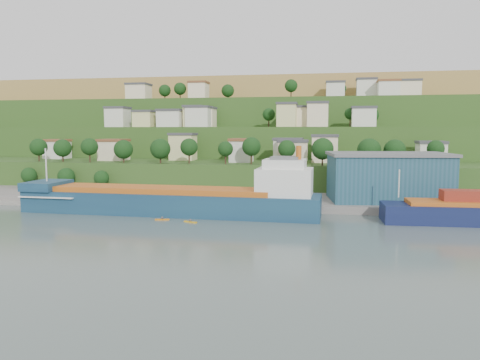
% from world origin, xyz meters
% --- Properties ---
extents(ground, '(500.00, 500.00, 0.00)m').
position_xyz_m(ground, '(0.00, 0.00, 0.00)').
color(ground, '#4B5B56').
rests_on(ground, ground).
extents(quay, '(220.00, 26.00, 4.00)m').
position_xyz_m(quay, '(20.00, 28.00, 0.00)').
color(quay, slate).
rests_on(quay, ground).
extents(pebble_beach, '(40.00, 18.00, 2.40)m').
position_xyz_m(pebble_beach, '(-55.00, 22.00, 0.00)').
color(pebble_beach, slate).
rests_on(pebble_beach, ground).
extents(hillside, '(360.00, 210.78, 96.00)m').
position_xyz_m(hillside, '(0.01, 168.69, 0.08)').
color(hillside, '#284719').
rests_on(hillside, ground).
extents(cargo_ship_near, '(75.23, 13.55, 19.28)m').
position_xyz_m(cargo_ship_near, '(-2.07, 8.58, 3.08)').
color(cargo_ship_near, '#132D4A').
rests_on(cargo_ship_near, ground).
extents(warehouse, '(33.06, 22.59, 12.80)m').
position_xyz_m(warehouse, '(50.21, 27.72, 8.43)').
color(warehouse, '#1B4453').
rests_on(warehouse, quay).
extents(caravan, '(6.63, 3.22, 3.00)m').
position_xyz_m(caravan, '(-49.82, 22.82, 2.70)').
color(caravan, silver).
rests_on(caravan, pebble_beach).
extents(dinghy, '(4.48, 2.46, 0.85)m').
position_xyz_m(dinghy, '(-39.56, 17.22, 1.62)').
color(dinghy, silver).
rests_on(dinghy, pebble_beach).
extents(kayak_orange, '(3.42, 1.27, 0.84)m').
position_xyz_m(kayak_orange, '(-3.26, 0.25, 0.25)').
color(kayak_orange, '#CB7112').
rests_on(kayak_orange, ground).
extents(kayak_yellow, '(3.38, 1.83, 0.85)m').
position_xyz_m(kayak_yellow, '(4.00, -1.34, 0.25)').
color(kayak_yellow, gold).
rests_on(kayak_yellow, ground).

